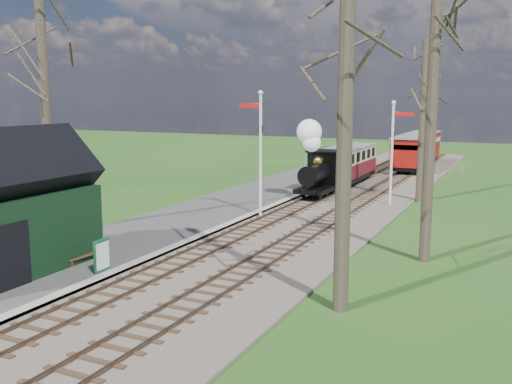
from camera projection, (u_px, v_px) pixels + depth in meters
distant_hills at (437, 272)px, 72.77m from camera, size 114.40×48.00×22.02m
ballast_bed at (337, 201)px, 32.46m from camera, size 8.00×60.00×0.10m
track_near at (315, 198)px, 33.01m from camera, size 1.60×60.00×0.15m
track_far at (359, 202)px, 31.90m from camera, size 1.60×60.00×0.15m
platform at (190, 219)px, 27.40m from camera, size 5.00×44.00×0.20m
coping_strip at (232, 224)px, 26.41m from camera, size 0.40×44.00×0.21m
station_shed at (3, 211)px, 18.49m from camera, size 3.25×6.30×4.78m
semaphore_near at (259, 145)px, 27.42m from camera, size 1.22×0.24×6.22m
semaphore_far at (393, 145)px, 30.60m from camera, size 1.22×0.24×5.72m
bare_trees at (242, 116)px, 21.02m from camera, size 15.51×22.39×12.00m
fence_line at (379, 165)px, 45.25m from camera, size 12.60×0.08×1.00m
locomotive at (319, 164)px, 33.13m from camera, size 1.80×4.20×4.50m
coach at (349, 162)px, 38.60m from camera, size 2.10×7.20×2.21m
red_carriage_a at (410, 153)px, 44.57m from camera, size 2.22×5.49×2.33m
red_carriage_b at (423, 147)px, 49.46m from camera, size 2.22×5.49×2.33m
sign_board at (102, 255)px, 18.81m from camera, size 0.13×0.75×1.09m
bench at (79, 251)px, 19.95m from camera, size 0.48×1.41×0.79m
person at (49, 253)px, 18.75m from camera, size 0.37×0.50×1.28m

